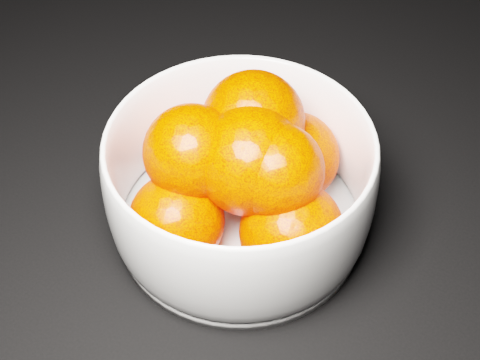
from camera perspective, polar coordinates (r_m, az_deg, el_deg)
The scene contains 2 objects.
bowl at distance 0.52m, azimuth 0.00°, elevation -0.39°, with size 0.21×0.21×0.10m.
orange_pile at distance 0.50m, azimuth 0.34°, elevation 0.92°, with size 0.18×0.18×0.12m.
Camera 1 is at (0.29, -0.04, 0.43)m, focal length 50.00 mm.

